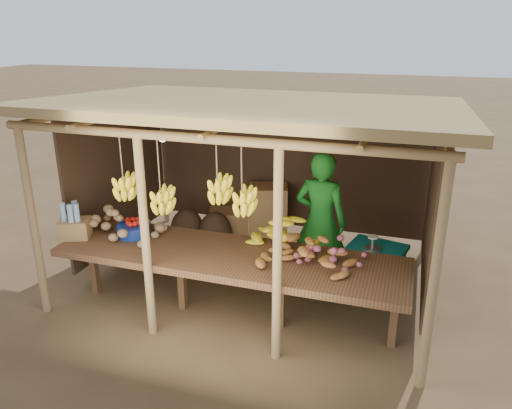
% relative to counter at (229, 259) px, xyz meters
% --- Properties ---
extents(ground, '(60.00, 60.00, 0.00)m').
position_rel_counter_xyz_m(ground, '(-0.00, 0.95, -0.74)').
color(ground, brown).
rests_on(ground, ground).
extents(stall_structure, '(4.70, 3.50, 2.43)m').
position_rel_counter_xyz_m(stall_structure, '(-0.03, 0.96, 1.18)').
color(stall_structure, '#9A7B4F').
rests_on(stall_structure, ground).
extents(counter, '(3.90, 1.05, 0.80)m').
position_rel_counter_xyz_m(counter, '(0.00, 0.00, 0.00)').
color(counter, brown).
rests_on(counter, ground).
extents(potato_heap, '(1.15, 0.81, 0.37)m').
position_rel_counter_xyz_m(potato_heap, '(-1.50, 0.11, 0.25)').
color(potato_heap, '#9B7850').
rests_on(potato_heap, counter).
extents(sweet_potato_heap, '(1.03, 0.80, 0.35)m').
position_rel_counter_xyz_m(sweet_potato_heap, '(0.86, 0.05, 0.24)').
color(sweet_potato_heap, '#A3622A').
rests_on(sweet_potato_heap, counter).
extents(onion_heap, '(0.79, 0.50, 0.35)m').
position_rel_counter_xyz_m(onion_heap, '(1.10, 0.09, 0.24)').
color(onion_heap, '#A65161').
rests_on(onion_heap, counter).
extents(banana_pile, '(0.78, 0.59, 0.35)m').
position_rel_counter_xyz_m(banana_pile, '(0.51, 0.44, 0.24)').
color(banana_pile, yellow).
rests_on(banana_pile, counter).
extents(tomato_basin, '(0.39, 0.39, 0.20)m').
position_rel_counter_xyz_m(tomato_basin, '(-1.27, 0.13, 0.15)').
color(tomato_basin, navy).
rests_on(tomato_basin, counter).
extents(bottle_box, '(0.42, 0.39, 0.44)m').
position_rel_counter_xyz_m(bottle_box, '(-1.90, -0.14, 0.23)').
color(bottle_box, '#A07747').
rests_on(bottle_box, counter).
extents(vendor, '(0.69, 0.50, 1.78)m').
position_rel_counter_xyz_m(vendor, '(0.81, 1.02, 0.15)').
color(vendor, '#197420').
rests_on(vendor, ground).
extents(tarp_crate, '(0.78, 0.71, 0.80)m').
position_rel_counter_xyz_m(tarp_crate, '(1.50, 1.09, -0.41)').
color(tarp_crate, brown).
rests_on(tarp_crate, ground).
extents(carton_stack, '(1.32, 0.62, 0.92)m').
position_rel_counter_xyz_m(carton_stack, '(-0.39, 2.06, -0.33)').
color(carton_stack, '#A07747').
rests_on(carton_stack, ground).
extents(burlap_sacks, '(0.96, 0.50, 0.68)m').
position_rel_counter_xyz_m(burlap_sacks, '(-1.10, 1.67, -0.44)').
color(burlap_sacks, '#483121').
rests_on(burlap_sacks, ground).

